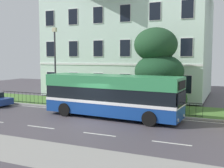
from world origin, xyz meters
TOP-DOWN VIEW (x-y plane):
  - ground_plane at (0.00, 0.85)m, footprint 60.00×56.00m
  - georgian_townhouse at (-2.12, 14.68)m, footprint 17.31×10.93m
  - iron_verge_railing at (-2.12, 4.40)m, footprint 18.04×0.04m
  - evergreen_tree at (3.14, 6.24)m, footprint 4.98×4.98m
  - single_decker_bus at (0.92, 2.43)m, footprint 10.00×3.10m
  - street_lamp_post at (-5.57, 4.92)m, footprint 0.36×0.24m
  - litter_bin at (-3.87, 4.70)m, footprint 0.48×0.48m

SIDE VIEW (x-z plane):
  - ground_plane at x=0.00m, z-range -0.11..0.07m
  - iron_verge_railing at x=-2.12m, z-range 0.14..1.11m
  - litter_bin at x=-3.87m, z-range 0.12..1.31m
  - single_decker_bus at x=0.92m, z-range 0.08..3.08m
  - evergreen_tree at x=3.14m, z-range -0.92..6.07m
  - street_lamp_post at x=-5.57m, z-range 0.61..7.29m
  - georgian_townhouse at x=-2.12m, z-range 0.16..13.18m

